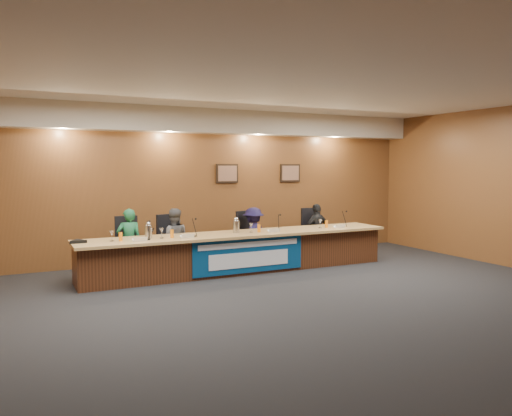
% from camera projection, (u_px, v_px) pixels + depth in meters
% --- Properties ---
extents(floor, '(10.00, 10.00, 0.00)m').
position_uv_depth(floor, '(306.00, 302.00, 7.42)').
color(floor, black).
rests_on(floor, ground).
extents(ceiling, '(10.00, 8.00, 0.04)m').
position_uv_depth(ceiling, '(308.00, 83.00, 7.15)').
color(ceiling, silver).
rests_on(ceiling, wall_back).
extents(wall_back, '(10.00, 0.04, 3.20)m').
position_uv_depth(wall_back, '(210.00, 185.00, 10.86)').
color(wall_back, brown).
rests_on(wall_back, floor).
extents(soffit, '(10.00, 0.50, 0.50)m').
position_uv_depth(soffit, '(213.00, 122.00, 10.52)').
color(soffit, beige).
rests_on(soffit, wall_back).
extents(dais_body, '(6.00, 0.80, 0.70)m').
position_uv_depth(dais_body, '(240.00, 253.00, 9.53)').
color(dais_body, '#432211').
rests_on(dais_body, floor).
extents(dais_top, '(6.10, 0.95, 0.05)m').
position_uv_depth(dais_top, '(241.00, 234.00, 9.46)').
color(dais_top, '#A7824D').
rests_on(dais_top, dais_body).
extents(banner, '(2.20, 0.02, 0.65)m').
position_uv_depth(banner, '(249.00, 255.00, 9.16)').
color(banner, navy).
rests_on(banner, dais_body).
extents(banner_text_upper, '(2.00, 0.01, 0.10)m').
position_uv_depth(banner_text_upper, '(250.00, 244.00, 9.13)').
color(banner_text_upper, silver).
rests_on(banner_text_upper, banner).
extents(banner_text_lower, '(1.60, 0.01, 0.28)m').
position_uv_depth(banner_text_lower, '(250.00, 260.00, 9.16)').
color(banner_text_lower, silver).
rests_on(banner_text_lower, banner).
extents(wall_photo_left, '(0.52, 0.04, 0.42)m').
position_uv_depth(wall_photo_left, '(227.00, 173.00, 10.99)').
color(wall_photo_left, black).
rests_on(wall_photo_left, wall_back).
extents(wall_photo_right, '(0.52, 0.04, 0.42)m').
position_uv_depth(wall_photo_right, '(290.00, 173.00, 11.69)').
color(wall_photo_right, black).
rests_on(wall_photo_right, wall_back).
extents(panelist_a, '(0.49, 0.36, 1.24)m').
position_uv_depth(panelist_a, '(129.00, 242.00, 9.16)').
color(panelist_a, '#165433').
rests_on(panelist_a, floor).
extents(panelist_b, '(0.70, 0.62, 1.21)m').
position_uv_depth(panelist_b, '(174.00, 240.00, 9.54)').
color(panelist_b, '#494A4E').
rests_on(panelist_b, floor).
extents(panelist_c, '(0.86, 0.70, 1.16)m').
position_uv_depth(panelist_c, '(253.00, 236.00, 10.28)').
color(panelist_c, black).
rests_on(panelist_c, floor).
extents(panelist_d, '(0.73, 0.39, 1.19)m').
position_uv_depth(panelist_d, '(317.00, 231.00, 10.96)').
color(panelist_d, black).
rests_on(panelist_d, floor).
extents(office_chair_a, '(0.52, 0.52, 0.08)m').
position_uv_depth(office_chair_a, '(128.00, 249.00, 9.26)').
color(office_chair_a, black).
rests_on(office_chair_a, floor).
extents(office_chair_b, '(0.58, 0.58, 0.08)m').
position_uv_depth(office_chair_b, '(172.00, 246.00, 9.64)').
color(office_chair_b, black).
rests_on(office_chair_b, floor).
extents(office_chair_c, '(0.62, 0.62, 0.08)m').
position_uv_depth(office_chair_c, '(251.00, 240.00, 10.38)').
color(office_chair_c, black).
rests_on(office_chair_c, floor).
extents(office_chair_d, '(0.48, 0.48, 0.08)m').
position_uv_depth(office_chair_d, '(315.00, 235.00, 11.06)').
color(office_chair_d, black).
rests_on(office_chair_d, floor).
extents(nameplate_a, '(0.24, 0.08, 0.10)m').
position_uv_depth(nameplate_a, '(140.00, 239.00, 8.35)').
color(nameplate_a, white).
rests_on(nameplate_a, dais_top).
extents(microphone_a, '(0.07, 0.07, 0.02)m').
position_uv_depth(microphone_a, '(148.00, 239.00, 8.55)').
color(microphone_a, black).
rests_on(microphone_a, dais_top).
extents(juice_glass_a, '(0.06, 0.06, 0.15)m').
position_uv_depth(juice_glass_a, '(121.00, 237.00, 8.40)').
color(juice_glass_a, orange).
rests_on(juice_glass_a, dais_top).
extents(water_glass_a, '(0.08, 0.08, 0.18)m').
position_uv_depth(water_glass_a, '(112.00, 236.00, 8.38)').
color(water_glass_a, silver).
rests_on(water_glass_a, dais_top).
extents(nameplate_b, '(0.24, 0.08, 0.10)m').
position_uv_depth(nameplate_b, '(188.00, 236.00, 8.75)').
color(nameplate_b, white).
rests_on(nameplate_b, dais_top).
extents(microphone_b, '(0.07, 0.07, 0.02)m').
position_uv_depth(microphone_b, '(194.00, 236.00, 8.93)').
color(microphone_b, black).
rests_on(microphone_b, dais_top).
extents(juice_glass_b, '(0.06, 0.06, 0.15)m').
position_uv_depth(juice_glass_b, '(172.00, 234.00, 8.77)').
color(juice_glass_b, orange).
rests_on(juice_glass_b, dais_top).
extents(water_glass_b, '(0.08, 0.08, 0.18)m').
position_uv_depth(water_glass_b, '(162.00, 233.00, 8.72)').
color(water_glass_b, silver).
rests_on(water_glass_b, dais_top).
extents(nameplate_c, '(0.24, 0.08, 0.10)m').
position_uv_depth(nameplate_c, '(275.00, 230.00, 9.52)').
color(nameplate_c, white).
rests_on(nameplate_c, dais_top).
extents(microphone_c, '(0.07, 0.07, 0.02)m').
position_uv_depth(microphone_c, '(278.00, 231.00, 9.67)').
color(microphone_c, black).
rests_on(microphone_c, dais_top).
extents(juice_glass_c, '(0.06, 0.06, 0.15)m').
position_uv_depth(juice_glass_c, '(259.00, 228.00, 9.54)').
color(juice_glass_c, orange).
rests_on(juice_glass_c, dais_top).
extents(water_glass_c, '(0.08, 0.08, 0.18)m').
position_uv_depth(water_glass_c, '(251.00, 228.00, 9.48)').
color(water_glass_c, silver).
rests_on(water_glass_c, dais_top).
extents(nameplate_d, '(0.24, 0.08, 0.10)m').
position_uv_depth(nameplate_d, '(340.00, 226.00, 10.15)').
color(nameplate_d, white).
rests_on(nameplate_d, dais_top).
extents(microphone_d, '(0.07, 0.07, 0.02)m').
position_uv_depth(microphone_d, '(343.00, 226.00, 10.39)').
color(microphone_d, black).
rests_on(microphone_d, dais_top).
extents(juice_glass_d, '(0.06, 0.06, 0.15)m').
position_uv_depth(juice_glass_d, '(326.00, 224.00, 10.24)').
color(juice_glass_d, orange).
rests_on(juice_glass_d, dais_top).
extents(water_glass_d, '(0.08, 0.08, 0.18)m').
position_uv_depth(water_glass_d, '(320.00, 224.00, 10.15)').
color(water_glass_d, silver).
rests_on(water_glass_d, dais_top).
extents(carafe_left, '(0.12, 0.12, 0.23)m').
position_uv_depth(carafe_left, '(148.00, 232.00, 8.70)').
color(carafe_left, silver).
rests_on(carafe_left, dais_top).
extents(carafe_mid, '(0.12, 0.12, 0.23)m').
position_uv_depth(carafe_mid, '(236.00, 227.00, 9.46)').
color(carafe_mid, silver).
rests_on(carafe_mid, dais_top).
extents(speakerphone, '(0.32, 0.32, 0.05)m').
position_uv_depth(speakerphone, '(78.00, 241.00, 8.21)').
color(speakerphone, black).
rests_on(speakerphone, dais_top).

